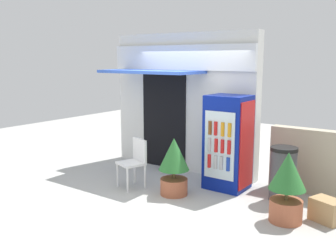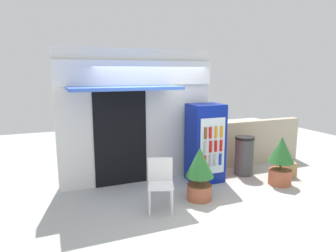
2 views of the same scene
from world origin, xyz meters
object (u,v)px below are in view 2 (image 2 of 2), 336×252
Objects in this scene: plastic_chair at (160,180)px; potted_plant_near_shop at (200,171)px; potted_plant_curbside at (281,159)px; cardboard_box at (285,169)px; drink_cooler at (206,143)px; trash_bin at (244,156)px.

plastic_chair is 0.89× the size of potted_plant_near_shop.
potted_plant_near_shop is at bearing -179.19° from potted_plant_curbside.
plastic_chair is 2.13× the size of cardboard_box.
cardboard_box is at bearing -14.07° from drink_cooler.
potted_plant_near_shop is 2.39× the size of cardboard_box.
potted_plant_curbside reaches higher than trash_bin.
potted_plant_curbside is at bearing -30.78° from drink_cooler.
trash_bin is 0.99m from cardboard_box.
drink_cooler is 4.05× the size of cardboard_box.
potted_plant_curbside is 0.72m from cardboard_box.
potted_plant_curbside reaches higher than cardboard_box.
plastic_chair is at bearing -146.54° from drink_cooler.
potted_plant_near_shop is at bearing -171.16° from cardboard_box.
drink_cooler is 1.65× the size of potted_plant_curbside.
potted_plant_curbside is at bearing -67.18° from trash_bin.
cardboard_box is (0.83, -0.46, -0.29)m from trash_bin.
plastic_chair is at bearing -173.95° from potted_plant_near_shop.
trash_bin reaches higher than plastic_chair.
cardboard_box is (0.48, 0.35, -0.40)m from potted_plant_curbside.
trash_bin is (2.45, 0.93, -0.07)m from plastic_chair.
potted_plant_near_shop reaches higher than cardboard_box.
trash_bin is at bearing 150.73° from cardboard_box.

